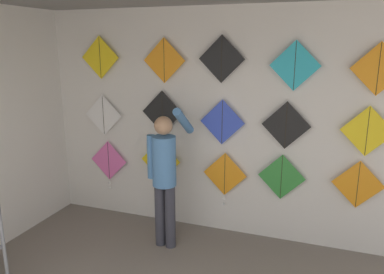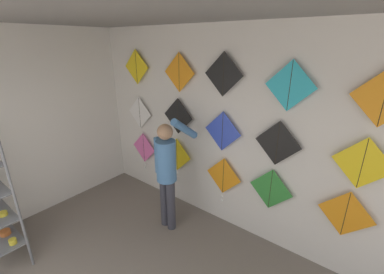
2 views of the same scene
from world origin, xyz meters
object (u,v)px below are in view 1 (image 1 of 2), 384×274
Objects in this scene: kite_2 at (225,176)px; kite_10 at (100,58)px; kite_3 at (281,177)px; kite_1 at (161,163)px; kite_4 at (358,185)px; kite_0 at (109,162)px; kite_11 at (164,61)px; shopkeeper at (165,170)px; kite_7 at (222,122)px; kite_12 at (222,59)px; kite_6 at (162,112)px; kite_14 at (379,69)px; kite_8 at (286,125)px; kite_13 at (295,66)px; kite_9 at (367,131)px; kite_5 at (103,115)px.

kite_2 is 2.23m from kite_10.
kite_10 is at bearing 180.00° from kite_3.
kite_4 is (2.39, 0.00, 0.02)m from kite_1.
kite_0 is 3.19m from kite_4.
kite_10 reaches higher than kite_0.
kite_11 is (-0.80, 0.00, 1.40)m from kite_2.
kite_2 is at bearing -0.02° from kite_10.
shopkeeper is 0.91m from kite_7.
kite_3 is at bearing 0.00° from kite_12.
kite_6 is 1.00× the size of kite_10.
shopkeeper is 0.63m from kite_1.
kite_12 reaches higher than kite_6.
kite_8 is at bearing 180.00° from kite_14.
kite_13 is (-0.76, 0.00, 1.28)m from kite_4.
kite_12 is (0.80, 0.00, 1.36)m from kite_1.
kite_8 is (2.37, 0.00, 0.70)m from kite_0.
kite_9 reaches higher than kite_2.
kite_11 is at bearing 179.95° from kite_2.
kite_10 reaches higher than kite_4.
kite_5 is 1.00× the size of kite_9.
kite_10 is at bearing 179.98° from kite_2.
kite_14 reaches higher than kite_5.
kite_11 reaches higher than kite_5.
kite_8 is 0.85m from kite_9.
kite_0 is at bearing -179.98° from kite_7.
kite_1 is at bearing -179.96° from kite_3.
kite_7 is (0.83, 0.00, 0.61)m from kite_1.
kite_10 is (-2.41, 0.00, 0.73)m from kite_8.
kite_5 is 1.00× the size of kite_10.
kite_11 is 1.56m from kite_13.
kite_6 is 1.00× the size of kite_14.
kite_10 is (-2.40, 0.00, 1.35)m from kite_3.
kite_13 reaches higher than kite_14.
kite_3 is (1.26, 0.55, -0.12)m from shopkeeper.
kite_0 is at bearing -179.98° from kite_12.
kite_0 is 1.43m from kite_10.
kite_3 is 1.30m from kite_13.
kite_8 is 1.00× the size of kite_13.
kite_12 is at bearing 0.00° from kite_10.
kite_4 is at bearing 0.00° from kite_8.
kite_8 is at bearing 0.00° from kite_3.
kite_2 is 1.83m from kite_5.
kite_7 is at bearing 50.25° from shopkeeper.
kite_1 is at bearing -0.07° from kite_10.
kite_5 is 3.26m from kite_9.
kite_3 is at bearing 0.00° from kite_10.
kite_5 is 1.00× the size of kite_11.
kite_0 is 1.13m from kite_6.
kite_6 reaches higher than kite_8.
kite_5 is 0.88m from kite_6.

